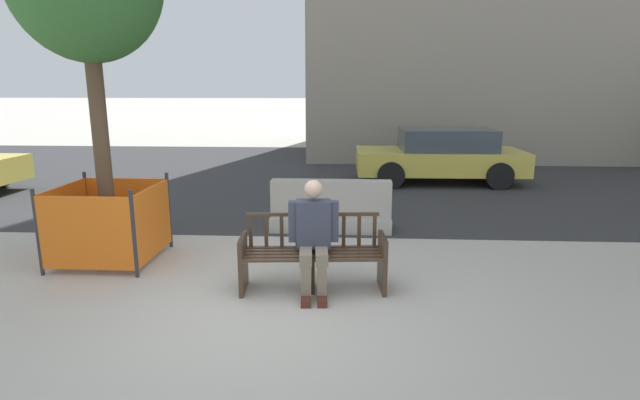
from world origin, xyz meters
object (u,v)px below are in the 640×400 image
object	(u,v)px
seated_person	(314,234)
construction_fence	(109,221)
car_taxi_near	(441,155)
jersey_barrier_centre	(331,210)
street_bench	(313,257)

from	to	relation	value
seated_person	construction_fence	xyz separation A→B (m)	(-2.88, 0.91, -0.12)
seated_person	construction_fence	world-z (taller)	seated_person
seated_person	car_taxi_near	bearing A→B (deg)	68.84
jersey_barrier_centre	car_taxi_near	bearing A→B (deg)	59.36
seated_person	street_bench	bearing A→B (deg)	103.41
construction_fence	seated_person	bearing A→B (deg)	-17.55
jersey_barrier_centre	construction_fence	bearing A→B (deg)	-150.44
street_bench	construction_fence	size ratio (longest dim) A/B	1.34
seated_person	jersey_barrier_centre	distance (m)	2.63
car_taxi_near	seated_person	bearing A→B (deg)	-111.16
construction_fence	car_taxi_near	xyz separation A→B (m)	(5.58, 6.07, 0.12)
car_taxi_near	street_bench	bearing A→B (deg)	-111.42
seated_person	jersey_barrier_centre	xyz separation A→B (m)	(0.11, 2.61, -0.35)
seated_person	construction_fence	size ratio (longest dim) A/B	1.02
jersey_barrier_centre	car_taxi_near	xyz separation A→B (m)	(2.59, 4.37, 0.35)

